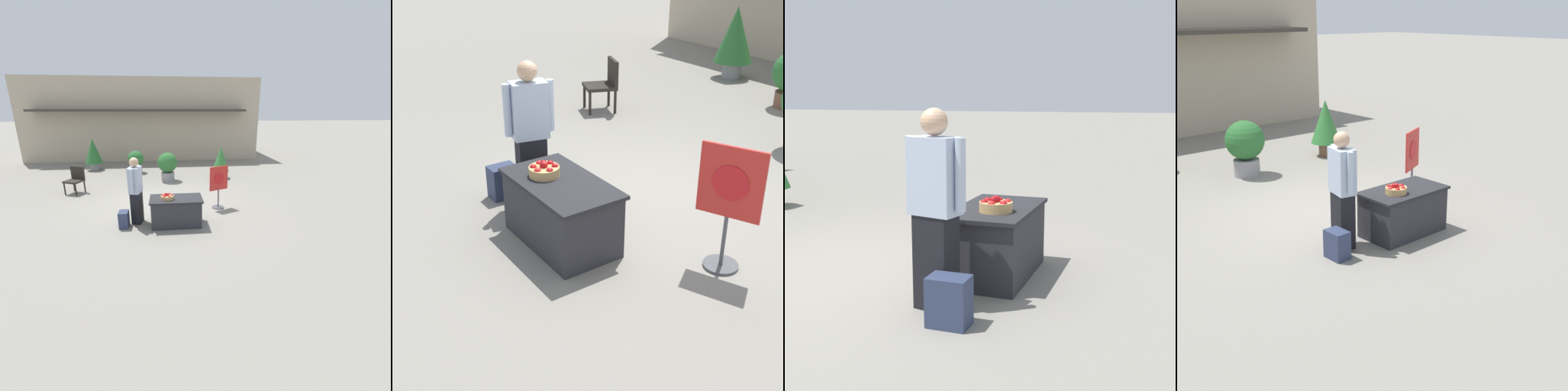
# 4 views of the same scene
# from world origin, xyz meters

# --- Properties ---
(ground_plane) EXTENTS (120.00, 120.00, 0.00)m
(ground_plane) POSITION_xyz_m (0.00, 0.00, 0.00)
(ground_plane) COLOR gray
(display_table) EXTENTS (1.35, 0.78, 0.73)m
(display_table) POSITION_xyz_m (0.32, -1.45, 0.37)
(display_table) COLOR #2D2D33
(display_table) RESTS_ON ground_plane
(apple_basket) EXTENTS (0.33, 0.33, 0.16)m
(apple_basket) POSITION_xyz_m (0.09, -1.51, 0.79)
(apple_basket) COLOR tan
(apple_basket) RESTS_ON display_table
(person_visitor) EXTENTS (0.34, 0.60, 1.76)m
(person_visitor) POSITION_xyz_m (-0.72, -1.22, 0.90)
(person_visitor) COLOR black
(person_visitor) RESTS_ON ground_plane
(backpack) EXTENTS (0.24, 0.34, 0.42)m
(backpack) POSITION_xyz_m (-1.04, -1.48, 0.21)
(backpack) COLOR #2D3856
(backpack) RESTS_ON ground_plane
(poster_board) EXTENTS (0.59, 0.36, 1.30)m
(poster_board) POSITION_xyz_m (1.64, -0.37, 0.73)
(poster_board) COLOR #4C4C51
(poster_board) RESTS_ON ground_plane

